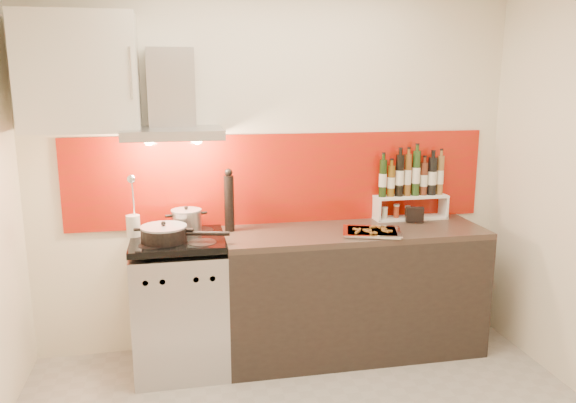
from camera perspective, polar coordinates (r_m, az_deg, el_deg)
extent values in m
cube|color=silver|center=(3.98, -1.27, 3.46)|extent=(3.40, 0.02, 2.60)
cube|color=#9E2108|center=(3.99, -0.53, 2.32)|extent=(3.00, 0.02, 0.64)
cube|color=#B7B7BA|center=(3.87, -10.84, -10.59)|extent=(0.60, 0.60, 0.84)
cube|color=black|center=(3.65, -10.73, -13.63)|extent=(0.50, 0.02, 0.40)
cube|color=#B7B7BA|center=(3.49, -10.98, -7.86)|extent=(0.56, 0.02, 0.12)
cube|color=#FF190C|center=(3.49, -10.98, -7.90)|extent=(0.10, 0.01, 0.04)
cube|color=black|center=(3.72, -11.13, -3.89)|extent=(0.60, 0.60, 0.04)
cube|color=black|center=(4.04, 6.63, -9.27)|extent=(1.80, 0.60, 0.86)
cube|color=#32291F|center=(3.90, 6.79, -3.11)|extent=(1.80, 0.60, 0.04)
cube|color=#B7B7BA|center=(3.64, -11.59, 6.83)|extent=(0.62, 0.50, 0.06)
cube|color=#B7B7BA|center=(3.77, -11.77, 11.27)|extent=(0.30, 0.18, 0.50)
sphere|color=#FFD18C|center=(3.65, -13.93, 6.10)|extent=(0.07, 0.07, 0.07)
sphere|color=#FFD18C|center=(3.64, -9.19, 6.30)|extent=(0.07, 0.07, 0.07)
cube|color=beige|center=(3.74, -20.48, 12.14)|extent=(0.70, 0.35, 0.72)
cylinder|color=#B7B7BA|center=(3.83, -10.26, -2.00)|extent=(0.20, 0.20, 0.14)
cylinder|color=#99999E|center=(3.81, -10.30, -0.90)|extent=(0.20, 0.20, 0.01)
sphere|color=black|center=(3.80, -10.31, -0.65)|extent=(0.03, 0.03, 0.03)
cylinder|color=black|center=(3.62, -12.50, -3.31)|extent=(0.28, 0.28, 0.09)
cylinder|color=#99999E|center=(3.61, -12.53, -2.53)|extent=(0.29, 0.29, 0.01)
sphere|color=black|center=(3.60, -12.55, -2.18)|extent=(0.03, 0.03, 0.03)
cylinder|color=black|center=(3.56, -8.13, -3.24)|extent=(0.27, 0.09, 0.03)
cylinder|color=silver|center=(3.78, -15.44, -2.47)|extent=(0.09, 0.09, 0.15)
cylinder|color=silver|center=(3.74, -15.45, 0.42)|extent=(0.01, 0.07, 0.28)
sphere|color=silver|center=(3.66, -15.63, 2.23)|extent=(0.06, 0.06, 0.06)
cylinder|color=black|center=(3.81, -6.00, -0.21)|extent=(0.07, 0.07, 0.38)
sphere|color=black|center=(3.77, -6.07, 2.95)|extent=(0.05, 0.05, 0.05)
cube|color=white|center=(4.26, 12.27, -1.62)|extent=(0.55, 0.15, 0.01)
cube|color=white|center=(4.14, 8.99, -0.78)|extent=(0.01, 0.15, 0.15)
cube|color=white|center=(4.35, 15.50, -0.45)|extent=(0.02, 0.15, 0.15)
cube|color=white|center=(4.22, 12.37, 0.50)|extent=(0.55, 0.15, 0.02)
cylinder|color=black|center=(4.11, 9.61, 2.34)|extent=(0.05, 0.05, 0.27)
cylinder|color=brown|center=(4.14, 10.42, 2.06)|extent=(0.05, 0.05, 0.23)
cylinder|color=black|center=(4.16, 11.27, 2.61)|extent=(0.06, 0.06, 0.31)
cylinder|color=brown|center=(4.18, 12.07, 2.64)|extent=(0.05, 0.05, 0.31)
cylinder|color=#1C3513|center=(4.21, 12.88, 2.83)|extent=(0.06, 0.06, 0.33)
cylinder|color=#522515|center=(4.24, 13.63, 2.25)|extent=(0.05, 0.05, 0.24)
cylinder|color=black|center=(4.26, 14.43, 2.52)|extent=(0.07, 0.07, 0.28)
cylinder|color=brown|center=(4.29, 15.20, 2.60)|extent=(0.05, 0.05, 0.29)
cylinder|color=beige|center=(4.17, 9.80, -1.20)|extent=(0.04, 0.04, 0.07)
cylinder|color=#AF3A1D|center=(4.20, 10.94, -1.03)|extent=(0.04, 0.04, 0.09)
cylinder|color=#434021|center=(4.24, 12.05, -1.08)|extent=(0.04, 0.04, 0.07)
cube|color=black|center=(4.14, 12.74, -1.30)|extent=(0.13, 0.08, 0.11)
cube|color=silver|center=(3.80, 8.51, -3.13)|extent=(0.43, 0.37, 0.01)
cube|color=silver|center=(3.79, 8.51, -2.98)|extent=(0.45, 0.39, 0.01)
cube|color=red|center=(3.79, 8.51, -2.98)|extent=(0.38, 0.32, 0.01)
cube|color=brown|center=(3.88, 8.94, -2.51)|extent=(0.05, 0.04, 0.01)
cube|color=brown|center=(3.86, 9.54, -2.62)|extent=(0.05, 0.02, 0.01)
cube|color=brown|center=(3.85, 9.68, -2.63)|extent=(0.02, 0.05, 0.01)
cube|color=brown|center=(3.85, 9.42, -2.62)|extent=(0.04, 0.05, 0.01)
cube|color=brown|center=(3.78, 7.28, -2.85)|extent=(0.03, 0.05, 0.01)
cube|color=brown|center=(3.77, 9.90, -2.98)|extent=(0.04, 0.05, 0.01)
cube|color=brown|center=(3.71, 8.61, -3.17)|extent=(0.05, 0.04, 0.01)
cube|color=brown|center=(3.76, 8.37, -2.95)|extent=(0.03, 0.05, 0.01)
cube|color=brown|center=(3.77, 10.19, -2.97)|extent=(0.05, 0.02, 0.01)
cube|color=brown|center=(3.71, 8.70, -3.17)|extent=(0.05, 0.04, 0.01)
cube|color=brown|center=(3.75, 8.07, -2.99)|extent=(0.04, 0.05, 0.01)
cube|color=brown|center=(3.79, 6.93, -2.81)|extent=(0.04, 0.05, 0.01)
cube|color=brown|center=(3.78, 7.96, -2.87)|extent=(0.05, 0.02, 0.01)
cube|color=brown|center=(3.86, 8.61, -2.57)|extent=(0.05, 0.03, 0.01)
cube|color=brown|center=(3.80, 9.76, -2.84)|extent=(0.05, 0.04, 0.01)
cube|color=brown|center=(3.72, 7.04, -3.10)|extent=(0.04, 0.05, 0.01)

